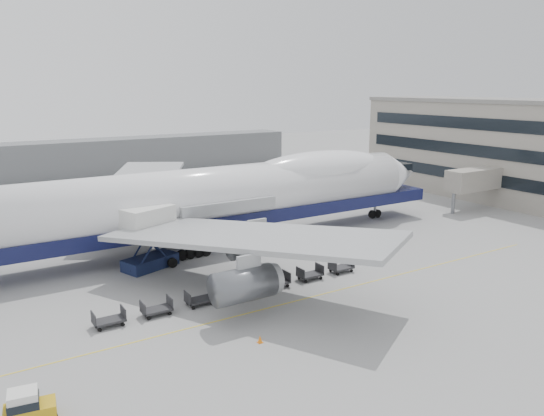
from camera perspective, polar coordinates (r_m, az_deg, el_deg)
ground at (r=49.86m, az=-0.93°, el=-7.59°), size 260.00×260.00×0.00m
apron_line at (r=45.19m, az=3.07°, el=-9.84°), size 60.00×0.15×0.01m
hangar at (r=111.76m, az=-24.64°, el=4.59°), size 110.00×8.00×7.00m
airliner at (r=58.78m, az=-6.48°, el=1.23°), size 67.00×55.30×19.98m
catering_truck at (r=53.02m, az=-13.13°, el=-2.75°), size 5.83×4.81×6.16m
baggage_tug at (r=32.69m, az=-24.81°, el=-19.00°), size 2.76×1.76×1.89m
traffic_cone at (r=38.13m, az=-1.30°, el=-13.93°), size 0.37×0.37×0.54m
dolly_0 at (r=42.15m, az=-17.14°, el=-11.39°), size 2.30×1.35×1.30m
dolly_1 at (r=43.10m, az=-12.31°, el=-10.54°), size 2.30×1.35×1.30m
dolly_2 at (r=44.34m, az=-7.75°, el=-9.66°), size 2.30×1.35×1.30m
dolly_3 at (r=45.85m, az=-3.49°, el=-8.78°), size 2.30×1.35×1.30m
dolly_4 at (r=47.61m, az=0.47°, el=-7.92°), size 2.30×1.35×1.30m
dolly_5 at (r=49.57m, az=4.11°, el=-7.09°), size 2.30×1.35×1.30m
dolly_6 at (r=51.73m, az=7.45°, el=-6.30°), size 2.30×1.35×1.30m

